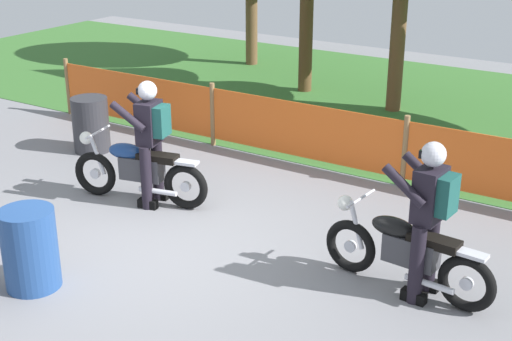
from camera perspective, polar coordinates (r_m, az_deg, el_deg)
name	(u,v)px	position (r m, az deg, el deg)	size (l,w,h in m)	color
ground	(164,249)	(8.59, -7.30, -6.23)	(24.00, 24.00, 0.02)	gray
grass_verge	(395,105)	(14.35, 10.95, 5.10)	(24.00, 7.57, 0.01)	#386B2D
barrier_fence	(301,131)	(10.91, 3.63, 3.18)	(9.99, 0.08, 1.05)	olive
motorcycle_lead	(138,170)	(9.71, -9.35, 0.05)	(1.96, 0.69, 0.94)	black
motorcycle_trailing	(405,252)	(7.66, 11.77, -6.32)	(1.93, 0.57, 0.91)	black
rider_lead	(150,136)	(9.45, -8.37, 2.69)	(0.75, 0.63, 1.69)	black
rider_trailing	(429,212)	(7.37, 13.54, -3.24)	(0.70, 0.58, 1.69)	black
oil_drum	(30,249)	(7.93, -17.48, -5.94)	(0.58, 0.58, 0.88)	navy
spare_drum	(91,124)	(11.80, -12.97, 3.58)	(0.58, 0.58, 0.88)	#2D2D33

